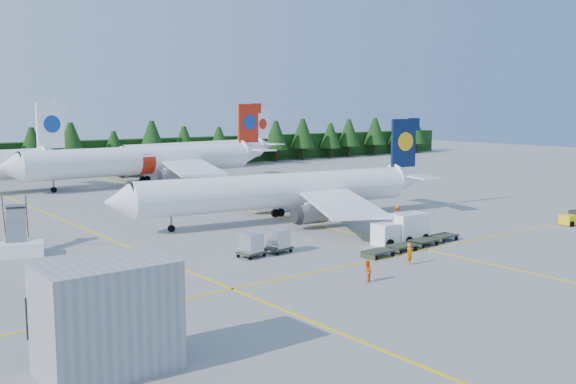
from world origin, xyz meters
TOP-DOWN VIEW (x-y plane):
  - ground at (0.00, 0.00)m, footprint 320.00×320.00m
  - taxi_stripe_a at (-14.00, 20.00)m, footprint 0.25×120.00m
  - taxi_stripe_b at (6.00, 20.00)m, footprint 0.25×120.00m
  - taxi_stripe_cross at (0.00, -6.00)m, footprint 80.00×0.25m
  - treeline_hedge at (0.00, 82.00)m, footprint 220.00×4.00m
  - terminal_building at (-26.00, -14.00)m, footprint 6.00×4.00m
  - airliner_navy at (3.68, 13.42)m, footprint 37.54×30.69m
  - airliner_red at (6.50, 53.12)m, footprint 44.79×36.85m
  - airliner_far_right at (26.25, 71.37)m, footprint 40.13×10.00m
  - airstairs at (-22.79, 13.55)m, footprint 4.70×6.39m
  - service_truck at (6.26, -2.68)m, footprint 5.63×2.33m
  - baggage_tug at (27.59, -7.43)m, footprint 2.81×1.80m
  - dolly_train at (5.52, -4.83)m, footprint 12.18×2.62m
  - uld_pair at (-6.24, 1.03)m, footprint 5.18×2.02m
  - crew_a at (0.71, -8.72)m, footprint 0.65×0.46m
  - crew_b at (-5.45, -10.26)m, footprint 0.95×0.94m
  - crew_c at (13.86, 4.66)m, footprint 0.80×0.92m

SIDE VIEW (x-z plane):
  - ground at x=0.00m, z-range 0.00..0.00m
  - taxi_stripe_a at x=-14.00m, z-range 0.00..0.01m
  - taxi_stripe_b at x=6.00m, z-range 0.00..0.01m
  - taxi_stripe_cross at x=0.00m, z-range 0.00..0.01m
  - dolly_train at x=5.52m, z-range 0.41..0.55m
  - baggage_tug at x=27.59m, z-range -0.01..1.39m
  - crew_b at x=-5.45m, z-range 0.00..1.54m
  - airstairs at x=-22.79m, z-range -1.08..2.74m
  - crew_a at x=0.71m, z-range 0.00..1.70m
  - crew_c at x=13.86m, z-range 0.00..1.86m
  - uld_pair at x=-6.24m, z-range 0.29..1.94m
  - service_truck at x=6.26m, z-range -0.01..2.65m
  - terminal_building at x=-26.00m, z-range 0.00..5.20m
  - treeline_hedge at x=0.00m, z-range 0.00..6.00m
  - airliner_navy at x=3.68m, z-range -2.18..8.77m
  - airliner_far_right at x=26.25m, z-range -2.19..9.55m
  - airliner_red at x=6.50m, z-range -2.60..10.43m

